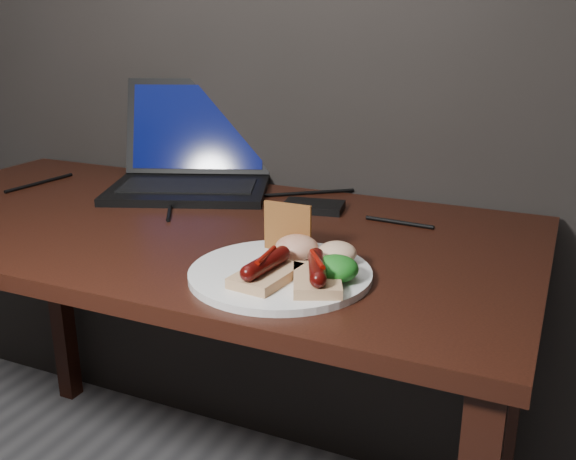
{
  "coord_description": "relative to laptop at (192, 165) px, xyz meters",
  "views": [
    {
      "loc": [
        0.71,
        0.35,
        1.14
      ],
      "look_at": [
        0.31,
        1.23,
        0.82
      ],
      "focal_mm": 40.0,
      "sensor_mm": 36.0,
      "label": 1
    }
  ],
  "objects": [
    {
      "name": "desk",
      "position": [
        0.12,
        -0.25,
        -0.14
      ],
      "size": [
        1.4,
        0.7,
        0.75
      ],
      "color": "black",
      "rests_on": "ground"
    },
    {
      "name": "laptop",
      "position": [
        0.0,
        0.0,
        0.0
      ],
      "size": [
        0.46,
        0.44,
        0.25
      ],
      "color": "black",
      "rests_on": "desk"
    },
    {
      "name": "hard_drive",
      "position": [
        0.34,
        -0.06,
        -0.05
      ],
      "size": [
        0.14,
        0.1,
        0.02
      ],
      "primitive_type": "cube",
      "rotation": [
        0.0,
        0.0,
        0.18
      ],
      "color": "black",
      "rests_on": "desk"
    },
    {
      "name": "desk_cables",
      "position": [
        0.1,
        -0.08,
        -0.05
      ],
      "size": [
        0.98,
        0.38,
        0.01
      ],
      "color": "black",
      "rests_on": "desk"
    },
    {
      "name": "plate",
      "position": [
        0.43,
        -0.43,
        -0.05
      ],
      "size": [
        0.38,
        0.38,
        0.01
      ],
      "primitive_type": "cylinder",
      "rotation": [
        0.0,
        0.0,
        -0.37
      ],
      "color": "white",
      "rests_on": "desk"
    },
    {
      "name": "bread_sausage_center",
      "position": [
        0.43,
        -0.47,
        -0.03
      ],
      "size": [
        0.08,
        0.12,
        0.04
      ],
      "color": "#E1B884",
      "rests_on": "plate"
    },
    {
      "name": "bread_sausage_right",
      "position": [
        0.5,
        -0.46,
        -0.03
      ],
      "size": [
        0.11,
        0.13,
        0.04
      ],
      "color": "#E1B884",
      "rests_on": "plate"
    },
    {
      "name": "crispbread",
      "position": [
        0.4,
        -0.34,
        0.0
      ],
      "size": [
        0.08,
        0.01,
        0.08
      ],
      "primitive_type": "cube",
      "color": "#AC6C2F",
      "rests_on": "plate"
    },
    {
      "name": "salad_greens",
      "position": [
        0.52,
        -0.43,
        -0.02
      ],
      "size": [
        0.07,
        0.07,
        0.04
      ],
      "primitive_type": "ellipsoid",
      "color": "#125A14",
      "rests_on": "plate"
    },
    {
      "name": "salsa_mound",
      "position": [
        0.43,
        -0.37,
        -0.02
      ],
      "size": [
        0.07,
        0.07,
        0.04
      ],
      "primitive_type": "ellipsoid",
      "color": "#9D0F11",
      "rests_on": "plate"
    },
    {
      "name": "coleslaw_mound",
      "position": [
        0.5,
        -0.36,
        -0.02
      ],
      "size": [
        0.06,
        0.06,
        0.04
      ],
      "primitive_type": "ellipsoid",
      "color": "beige",
      "rests_on": "plate"
    }
  ]
}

